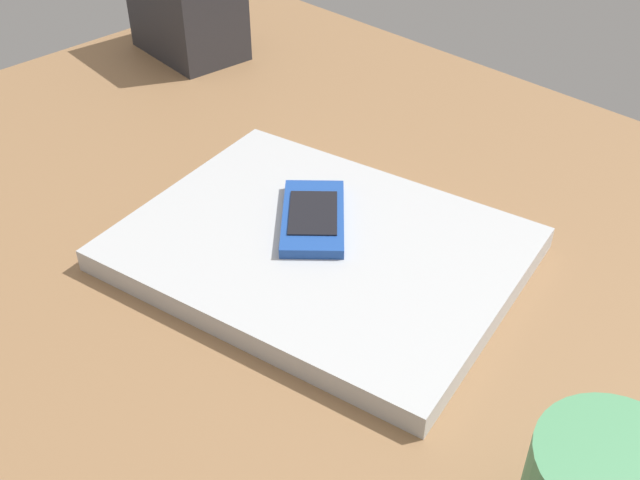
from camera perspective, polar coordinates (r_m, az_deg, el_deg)
desk_surface at (r=65.79cm, az=4.36°, el=-2.77°), size 120.00×80.00×3.00cm
laptop_closed at (r=64.52cm, az=0.00°, el=-0.69°), size 36.87×30.95×2.06cm
cell_phone_on_laptop at (r=65.68cm, az=-0.52°, el=1.75°), size 11.16×11.35×1.05cm
desk_organizer at (r=102.54cm, az=-10.07°, el=16.89°), size 15.26×10.82×11.74cm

